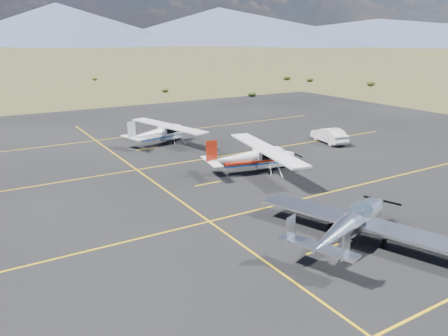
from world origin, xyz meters
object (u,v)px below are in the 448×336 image
object	(u,v)px
aircraft_plain	(160,132)
aircraft_cessna	(253,157)
aircraft_low_wing	(353,222)
sedan	(329,135)

from	to	relation	value
aircraft_plain	aircraft_cessna	bearing A→B (deg)	-92.39
aircraft_low_wing	sedan	size ratio (longest dim) A/B	2.43
aircraft_plain	sedan	distance (m)	15.67
aircraft_cessna	sedan	distance (m)	11.96
aircraft_low_wing	aircraft_plain	world-z (taller)	aircraft_plain
aircraft_low_wing	aircraft_cessna	bearing A→B (deg)	58.93
aircraft_cessna	sedan	bearing A→B (deg)	29.51
aircraft_plain	sedan	size ratio (longest dim) A/B	2.31
aircraft_cessna	sedan	size ratio (longest dim) A/B	2.46
aircraft_low_wing	sedan	world-z (taller)	aircraft_low_wing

